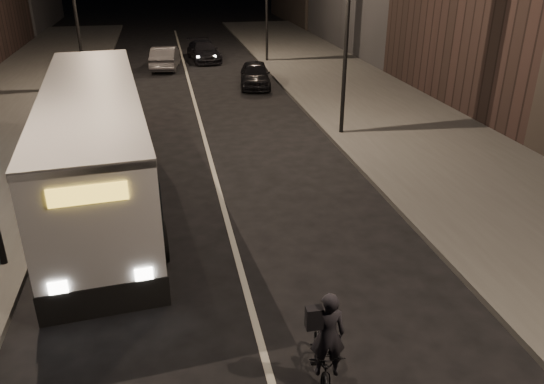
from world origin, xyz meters
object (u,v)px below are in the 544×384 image
car_near (255,74)px  cyclist_on_bicycle (324,352)px  city_bus (96,139)px  car_far (204,51)px  car_mid (165,57)px

car_near → cyclist_on_bicycle: bearing=-88.9°
city_bus → car_near: size_ratio=3.19×
cyclist_on_bicycle → city_bus: bearing=125.0°
city_bus → car_far: bearing=71.7°
cyclist_on_bicycle → car_near: (2.69, 22.36, 0.02)m
city_bus → car_far: city_bus is taller
cyclist_on_bicycle → car_mid: cyclist_on_bicycle is taller
city_bus → car_mid: size_ratio=2.93×
car_near → car_mid: bearing=136.7°
car_near → car_far: car_near is taller
cyclist_on_bicycle → car_near: cyclist_on_bicycle is taller
car_far → car_mid: bearing=-146.2°
city_bus → car_mid: bearing=77.9°
car_mid → car_far: size_ratio=0.97×
car_near → car_far: size_ratio=0.89×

